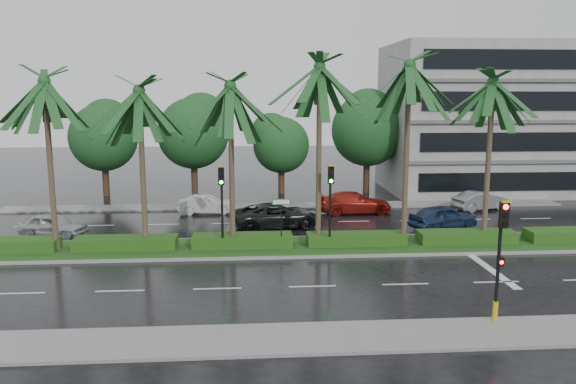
{
  "coord_description": "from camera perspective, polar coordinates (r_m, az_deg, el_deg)",
  "views": [
    {
      "loc": [
        -2.62,
        -27.51,
        8.02
      ],
      "look_at": [
        -0.58,
        1.5,
        2.92
      ],
      "focal_mm": 35.0,
      "sensor_mm": 36.0,
      "label": 1
    }
  ],
  "objects": [
    {
      "name": "signal_median_right",
      "position": [
        28.56,
        4.34,
        -0.22
      ],
      "size": [
        0.34,
        0.42,
        4.36
      ],
      "color": "black",
      "rests_on": "median"
    },
    {
      "name": "car_darkgrey",
      "position": [
        33.97,
        -1.2,
        -2.42
      ],
      "size": [
        3.61,
        5.82,
        1.5
      ],
      "primitive_type": "imported",
      "rotation": [
        0.0,
        0.0,
        1.79
      ],
      "color": "black",
      "rests_on": "ground"
    },
    {
      "name": "car_silver",
      "position": [
        34.58,
        -22.73,
        -3.13
      ],
      "size": [
        2.58,
        4.17,
        1.33
      ],
      "primitive_type": "imported",
      "rotation": [
        0.0,
        0.0,
        1.29
      ],
      "color": "#B2B6BB",
      "rests_on": "ground"
    },
    {
      "name": "palm_row",
      "position": [
        28.56,
        -1.29,
        10.14
      ],
      "size": [
        26.3,
        4.2,
        10.12
      ],
      "color": "#413225",
      "rests_on": "median"
    },
    {
      "name": "signal_near",
      "position": [
        20.81,
        20.74,
        -6.1
      ],
      "size": [
        0.34,
        0.45,
        4.36
      ],
      "color": "black",
      "rests_on": "near_sidewalk"
    },
    {
      "name": "car_red",
      "position": [
        38.38,
        6.75,
        -1.08
      ],
      "size": [
        2.19,
        5.08,
        1.46
      ],
      "primitive_type": "imported",
      "rotation": [
        0.0,
        0.0,
        1.6
      ],
      "color": "maroon",
      "rests_on": "ground"
    },
    {
      "name": "lane_markings",
      "position": [
        28.8,
        7.51,
        -6.3
      ],
      "size": [
        34.0,
        13.06,
        0.01
      ],
      "color": "silver",
      "rests_on": "ground"
    },
    {
      "name": "hedge",
      "position": [
        29.61,
        1.19,
        -4.87
      ],
      "size": [
        35.2,
        1.4,
        0.6
      ],
      "color": "#214A15",
      "rests_on": "median"
    },
    {
      "name": "ground",
      "position": [
        28.78,
        1.37,
        -6.25
      ],
      "size": [
        120.0,
        120.0,
        0.0
      ],
      "primitive_type": "plane",
      "color": "black",
      "rests_on": "ground"
    },
    {
      "name": "near_sidewalk",
      "position": [
        19.23,
        4.31,
        -14.54
      ],
      "size": [
        40.0,
        2.4,
        0.12
      ],
      "primitive_type": "cube",
      "color": "slate",
      "rests_on": "ground"
    },
    {
      "name": "car_grey",
      "position": [
        41.42,
        18.96,
        -0.84
      ],
      "size": [
        2.51,
        4.23,
        1.32
      ],
      "primitive_type": "imported",
      "rotation": [
        0.0,
        0.0,
        1.87
      ],
      "color": "slate",
      "rests_on": "ground"
    },
    {
      "name": "car_white",
      "position": [
        38.43,
        -8.25,
        -1.25
      ],
      "size": [
        1.45,
        3.86,
        1.26
      ],
      "primitive_type": "imported",
      "rotation": [
        0.0,
        0.0,
        1.6
      ],
      "color": "#BEBEBE",
      "rests_on": "ground"
    },
    {
      "name": "far_sidewalk",
      "position": [
        40.39,
        -0.22,
        -1.43
      ],
      "size": [
        40.0,
        2.0,
        0.12
      ],
      "primitive_type": "cube",
      "color": "slate",
      "rests_on": "ground"
    },
    {
      "name": "street_sign",
      "position": [
        28.65,
        -0.69,
        -1.94
      ],
      "size": [
        0.95,
        0.09,
        2.6
      ],
      "color": "black",
      "rests_on": "median"
    },
    {
      "name": "median",
      "position": [
        29.71,
        1.19,
        -5.56
      ],
      "size": [
        36.0,
        4.0,
        0.15
      ],
      "color": "gray",
      "rests_on": "ground"
    },
    {
      "name": "building",
      "position": [
        49.6,
        19.44,
        7.05
      ],
      "size": [
        16.0,
        10.0,
        12.0
      ],
      "primitive_type": "cube",
      "color": "gray",
      "rests_on": "ground"
    },
    {
      "name": "car_blue",
      "position": [
        34.99,
        15.48,
        -2.45
      ],
      "size": [
        3.16,
        4.62,
        1.46
      ],
      "primitive_type": "imported",
      "rotation": [
        0.0,
        0.0,
        1.94
      ],
      "color": "navy",
      "rests_on": "ground"
    },
    {
      "name": "bg_trees",
      "position": [
        45.26,
        -0.97,
        6.14
      ],
      "size": [
        33.17,
        5.87,
        8.47
      ],
      "color": "#312116",
      "rests_on": "ground"
    },
    {
      "name": "signal_median_left",
      "position": [
        28.29,
        -6.75,
        -0.35
      ],
      "size": [
        0.34,
        0.42,
        4.36
      ],
      "color": "black",
      "rests_on": "median"
    }
  ]
}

